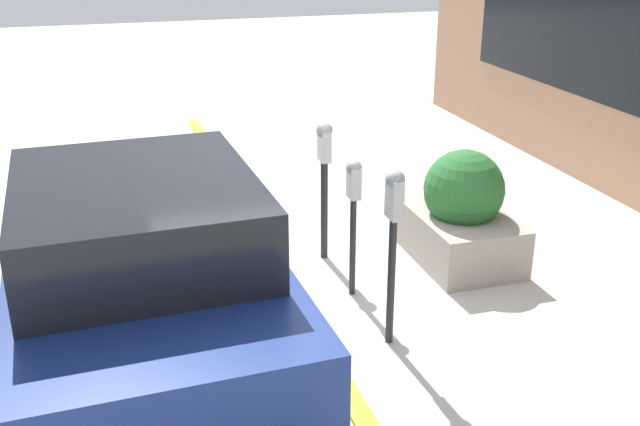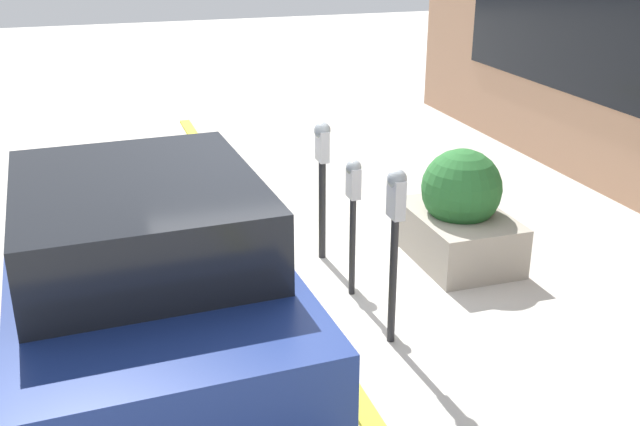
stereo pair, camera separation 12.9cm
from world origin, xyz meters
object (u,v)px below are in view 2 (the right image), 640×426
object	(u,v)px
planter_box	(460,214)
parked_car_front	(142,261)
parking_meter_middle	(322,165)
parking_meter_second	(353,200)
parking_meter_nearest	(395,221)

from	to	relation	value
planter_box	parked_car_front	bearing A→B (deg)	103.06
parking_meter_middle	parked_car_front	bearing A→B (deg)	122.63
parking_meter_second	parked_car_front	world-z (taller)	parked_car_front
parking_meter_second	parked_car_front	xyz separation A→B (m)	(-0.36, 1.89, -0.16)
parking_meter_second	parking_meter_nearest	bearing A→B (deg)	-178.86
parking_meter_nearest	planter_box	bearing A→B (deg)	-45.23
parking_meter_nearest	parking_meter_middle	bearing A→B (deg)	0.93
parking_meter_nearest	parking_meter_second	size ratio (longest dim) A/B	1.15
parking_meter_second	parking_meter_middle	distance (m)	0.85
parking_meter_middle	parking_meter_nearest	bearing A→B (deg)	-179.07
parking_meter_nearest	planter_box	xyz separation A→B (m)	(1.26, -1.27, -0.57)
parking_meter_nearest	parked_car_front	world-z (taller)	parking_meter_nearest
planter_box	parking_meter_second	bearing A→B (deg)	106.38
parked_car_front	parking_meter_second	bearing A→B (deg)	-81.49
parking_meter_nearest	parked_car_front	bearing A→B (deg)	74.66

